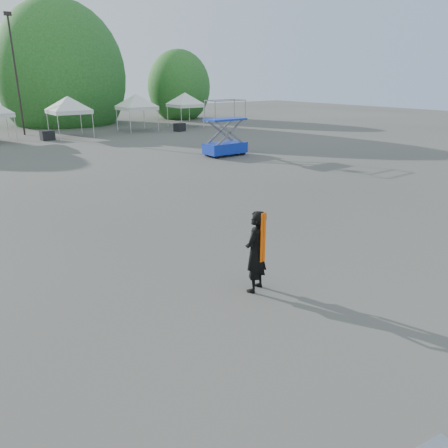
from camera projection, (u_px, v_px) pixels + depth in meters
ground at (204, 259)px, 12.34m from camera, size 120.00×120.00×0.00m
light_pole_east at (15, 68)px, 36.44m from camera, size 0.60×0.25×9.80m
tree_mid_e at (62, 76)px, 45.37m from camera, size 5.12×5.12×7.79m
tree_far_e at (179, 87)px, 51.67m from camera, size 3.84×3.84×5.84m
tent_f at (68, 99)px, 35.80m from camera, size 4.30×4.30×3.88m
tent_g at (136, 97)px, 39.80m from camera, size 4.25×4.25×3.88m
tent_h at (185, 95)px, 43.28m from camera, size 3.97×3.97×3.88m
man at (256, 251)px, 10.23m from camera, size 0.86×0.74×1.99m
scissor_lift at (225, 128)px, 27.67m from camera, size 2.69×1.35×3.48m
crate_mid at (47, 135)px, 34.80m from camera, size 1.03×0.82×0.77m
crate_east at (180, 127)px, 40.52m from camera, size 1.14×1.01×0.74m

